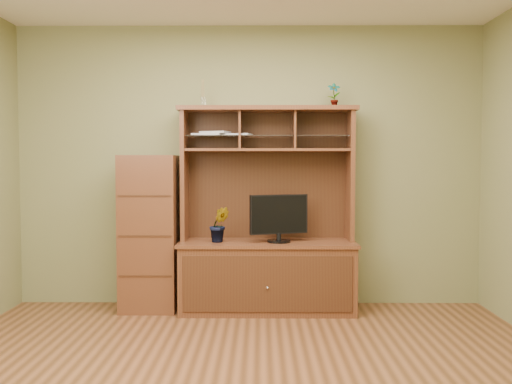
{
  "coord_description": "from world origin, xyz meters",
  "views": [
    {
      "loc": [
        0.11,
        -3.56,
        1.39
      ],
      "look_at": [
        0.07,
        1.2,
        1.14
      ],
      "focal_mm": 40.0,
      "sensor_mm": 36.0,
      "label": 1
    }
  ],
  "objects": [
    {
      "name": "room",
      "position": [
        0.0,
        0.0,
        1.35
      ],
      "size": [
        4.54,
        4.04,
        2.74
      ],
      "color": "#502F17",
      "rests_on": "ground"
    },
    {
      "name": "media_hutch",
      "position": [
        0.17,
        1.73,
        0.52
      ],
      "size": [
        1.66,
        0.61,
        1.9
      ],
      "color": "#492715",
      "rests_on": "room"
    },
    {
      "name": "monitor",
      "position": [
        0.28,
        1.64,
        0.88
      ],
      "size": [
        0.54,
        0.22,
        0.44
      ],
      "rotation": [
        0.0,
        0.0,
        0.33
      ],
      "color": "black",
      "rests_on": "media_hutch"
    },
    {
      "name": "orchid_plant",
      "position": [
        -0.27,
        1.65,
        0.81
      ],
      "size": [
        0.19,
        0.16,
        0.33
      ],
      "primitive_type": "imported",
      "rotation": [
        0.0,
        0.0,
        0.11
      ],
      "color": "#2B511B",
      "rests_on": "media_hutch"
    },
    {
      "name": "top_plant",
      "position": [
        0.8,
        1.8,
        2.01
      ],
      "size": [
        0.12,
        0.09,
        0.23
      ],
      "primitive_type": "imported",
      "rotation": [
        0.0,
        0.0,
        -0.05
      ],
      "color": "#376222",
      "rests_on": "media_hutch"
    },
    {
      "name": "reed_diffuser",
      "position": [
        -0.43,
        1.81,
        2.0
      ],
      "size": [
        0.05,
        0.05,
        0.26
      ],
      "color": "silver",
      "rests_on": "media_hutch"
    },
    {
      "name": "magazines",
      "position": [
        -0.27,
        1.81,
        1.65
      ],
      "size": [
        0.57,
        0.26,
        0.04
      ],
      "color": "silver",
      "rests_on": "media_hutch"
    },
    {
      "name": "side_cabinet",
      "position": [
        -0.93,
        1.75,
        0.72
      ],
      "size": [
        0.52,
        0.47,
        1.45
      ],
      "color": "#492715",
      "rests_on": "room"
    }
  ]
}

